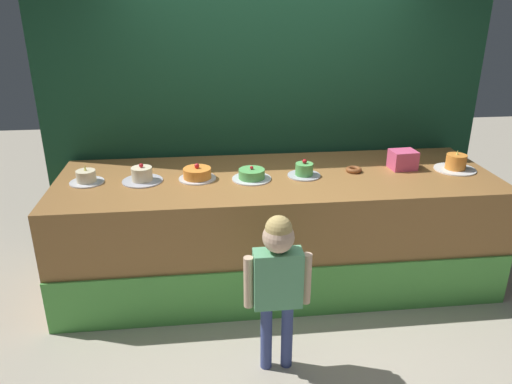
% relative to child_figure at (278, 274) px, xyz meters
% --- Properties ---
extents(ground_plane, '(12.00, 12.00, 0.00)m').
position_rel_child_figure_xyz_m(ground_plane, '(0.16, 0.52, -0.71)').
color(ground_plane, '#BCB29E').
extents(stage_platform, '(3.51, 1.18, 0.94)m').
position_rel_child_figure_xyz_m(stage_platform, '(0.16, 1.10, -0.24)').
color(stage_platform, '#9E6B38').
rests_on(stage_platform, ground_plane).
extents(curtain_backdrop, '(3.96, 0.08, 3.06)m').
position_rel_child_figure_xyz_m(curtain_backdrop, '(0.16, 1.78, 0.82)').
color(curtain_backdrop, '#19472D').
rests_on(curtain_backdrop, ground_plane).
extents(child_figure, '(0.42, 0.19, 1.09)m').
position_rel_child_figure_xyz_m(child_figure, '(0.00, 0.00, 0.00)').
color(child_figure, '#3F4C8C').
rests_on(child_figure, ground_plane).
extents(pink_box, '(0.22, 0.19, 0.16)m').
position_rel_child_figure_xyz_m(pink_box, '(1.23, 1.16, 0.31)').
color(pink_box, '#E75381').
rests_on(pink_box, stage_platform).
extents(donut, '(0.13, 0.13, 0.04)m').
position_rel_child_figure_xyz_m(donut, '(0.80, 1.12, 0.25)').
color(donut, brown).
rests_on(donut, stage_platform).
extents(cake_far_left, '(0.26, 0.26, 0.15)m').
position_rel_child_figure_xyz_m(cake_far_left, '(-1.33, 1.11, 0.27)').
color(cake_far_left, silver).
rests_on(cake_far_left, stage_platform).
extents(cake_left, '(0.31, 0.31, 0.15)m').
position_rel_child_figure_xyz_m(cake_left, '(-0.90, 1.09, 0.28)').
color(cake_left, silver).
rests_on(cake_left, stage_platform).
extents(cake_center_left, '(0.29, 0.29, 0.13)m').
position_rel_child_figure_xyz_m(cake_center_left, '(-0.48, 1.10, 0.27)').
color(cake_center_left, silver).
rests_on(cake_center_left, stage_platform).
extents(cake_center_right, '(0.31, 0.31, 0.11)m').
position_rel_child_figure_xyz_m(cake_center_right, '(-0.05, 1.05, 0.27)').
color(cake_center_right, silver).
rests_on(cake_center_right, stage_platform).
extents(cake_right, '(0.27, 0.27, 0.14)m').
position_rel_child_figure_xyz_m(cake_right, '(0.38, 1.07, 0.28)').
color(cake_right, silver).
rests_on(cake_right, stage_platform).
extents(cake_far_right, '(0.34, 0.34, 0.17)m').
position_rel_child_figure_xyz_m(cake_far_right, '(1.66, 1.08, 0.29)').
color(cake_far_right, white).
rests_on(cake_far_right, stage_platform).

